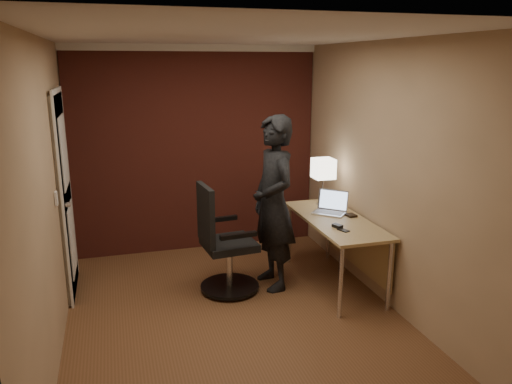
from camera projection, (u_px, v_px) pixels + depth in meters
room at (178, 147)px, 5.61m from camera, size 4.00×4.00×4.00m
desk at (341, 229)px, 5.21m from camera, size 0.60×1.50×0.73m
desk_lamp at (323, 169)px, 5.53m from camera, size 0.22×0.22×0.54m
laptop at (331, 207)px, 5.35m from camera, size 0.42×0.41×0.23m
mouse at (337, 226)px, 4.87m from camera, size 0.09×0.11×0.03m
phone at (343, 230)px, 4.78m from camera, size 0.10×0.13×0.01m
wallet at (351, 215)px, 5.22m from camera, size 0.10×0.12×0.02m
office_chair at (223, 246)px, 5.03m from camera, size 0.60×0.65×1.11m
person at (273, 203)px, 5.08m from camera, size 0.49×0.70×1.80m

